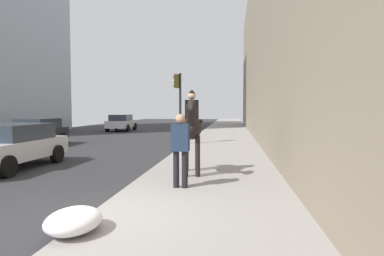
{
  "coord_description": "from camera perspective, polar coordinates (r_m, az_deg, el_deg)",
  "views": [
    {
      "loc": [
        -5.55,
        -2.45,
        1.93
      ],
      "look_at": [
        4.0,
        -1.33,
        1.4
      ],
      "focal_mm": 32.08,
      "sensor_mm": 36.0,
      "label": 1
    }
  ],
  "objects": [
    {
      "name": "car_near_lane",
      "position": [
        19.45,
        -24.4,
        -0.57
      ],
      "size": [
        3.95,
        1.94,
        1.44
      ],
      "rotation": [
        0.0,
        0.0,
        3.16
      ],
      "color": "black",
      "rests_on": "ground"
    },
    {
      "name": "car_far_lane",
      "position": [
        12.59,
        -27.95,
        -2.53
      ],
      "size": [
        4.43,
        2.01,
        1.44
      ],
      "rotation": [
        0.0,
        0.0,
        3.14
      ],
      "color": "silver",
      "rests_on": "ground"
    },
    {
      "name": "traffic_light_near_curb",
      "position": [
        17.66,
        -2.26,
        5.1
      ],
      "size": [
        0.2,
        0.44,
        3.76
      ],
      "color": "black",
      "rests_on": "ground"
    },
    {
      "name": "mounted_horse_near",
      "position": [
        9.5,
        -0.04,
        0.26
      ],
      "size": [
        2.15,
        0.73,
        2.36
      ],
      "rotation": [
        0.0,
        0.0,
        3.26
      ],
      "color": "black",
      "rests_on": "sidewalk_slab"
    },
    {
      "name": "car_mid_lane",
      "position": [
        30.89,
        -11.64,
        0.92
      ],
      "size": [
        4.3,
        2.1,
        1.44
      ],
      "rotation": [
        0.0,
        0.0,
        0.04
      ],
      "color": "silver",
      "rests_on": "ground"
    },
    {
      "name": "pedestrian_greeting",
      "position": [
        7.87,
        -1.94,
        -2.93
      ],
      "size": [
        0.27,
        0.41,
        1.7
      ],
      "rotation": [
        0.0,
        0.0,
        -0.03
      ],
      "color": "black",
      "rests_on": "sidewalk_slab"
    },
    {
      "name": "sidewalk_slab",
      "position": [
        5.88,
        1.02,
        -15.4
      ],
      "size": [
        120.0,
        3.81,
        0.12
      ],
      "primitive_type": "cube",
      "color": "gray",
      "rests_on": "ground"
    },
    {
      "name": "snow_pile_near",
      "position": [
        5.49,
        -19.07,
        -14.35
      ],
      "size": [
        1.02,
        0.78,
        0.35
      ],
      "primitive_type": "ellipsoid",
      "color": "white",
      "rests_on": "sidewalk_slab"
    }
  ]
}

